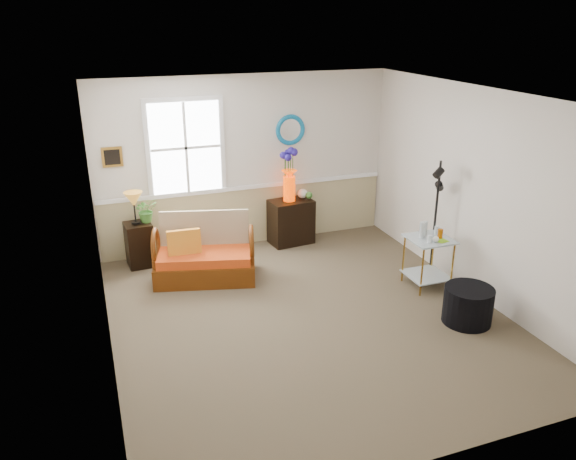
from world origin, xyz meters
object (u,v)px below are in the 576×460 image
object	(u,v)px
cabinet	(291,222)
ottoman	(468,305)
side_table	(428,262)
floor_lamp	(435,220)
loveseat	(204,249)
lamp_stand	(140,244)

from	to	relation	value
cabinet	ottoman	distance (m)	3.21
side_table	floor_lamp	bearing A→B (deg)	47.16
loveseat	ottoman	bearing A→B (deg)	-25.18
side_table	ottoman	size ratio (longest dim) A/B	1.19
loveseat	side_table	distance (m)	2.98
lamp_stand	ottoman	xyz separation A→B (m)	(3.41, -2.96, -0.10)
cabinet	side_table	world-z (taller)	cabinet
loveseat	side_table	xyz separation A→B (m)	(2.71, -1.24, -0.09)
loveseat	side_table	world-z (taller)	loveseat
lamp_stand	cabinet	world-z (taller)	cabinet
floor_lamp	cabinet	bearing A→B (deg)	112.54
ottoman	lamp_stand	bearing A→B (deg)	139.08
lamp_stand	floor_lamp	size ratio (longest dim) A/B	0.39
lamp_stand	floor_lamp	bearing A→B (deg)	-25.07
ottoman	loveseat	bearing A→B (deg)	139.90
loveseat	cabinet	size ratio (longest dim) A/B	1.90
loveseat	lamp_stand	distance (m)	1.08
loveseat	ottoman	size ratio (longest dim) A/B	2.33
loveseat	ottoman	world-z (taller)	loveseat
cabinet	floor_lamp	world-z (taller)	floor_lamp
loveseat	floor_lamp	xyz separation A→B (m)	(2.93, -1.00, 0.38)
side_table	ottoman	xyz separation A→B (m)	(-0.08, -0.97, -0.12)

